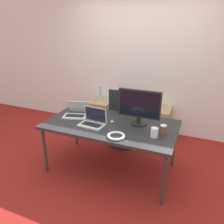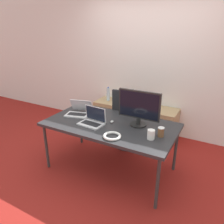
% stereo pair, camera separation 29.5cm
% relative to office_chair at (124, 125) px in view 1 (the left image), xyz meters
% --- Properties ---
extents(ground_plane, '(14.00, 14.00, 0.00)m').
position_rel_office_chair_xyz_m(ground_plane, '(0.05, -0.72, -0.39)').
color(ground_plane, maroon).
extents(wall_back, '(10.00, 0.05, 2.60)m').
position_rel_office_chair_xyz_m(wall_back, '(0.05, 0.79, 0.91)').
color(wall_back, silver).
rests_on(wall_back, ground_plane).
extents(desk, '(1.77, 0.95, 0.73)m').
position_rel_office_chair_xyz_m(desk, '(0.05, -0.72, 0.30)').
color(desk, '#28282B').
rests_on(desk, ground_plane).
extents(office_chair, '(0.56, 0.59, 1.05)m').
position_rel_office_chair_xyz_m(office_chair, '(0.00, 0.00, 0.00)').
color(office_chair, '#232326').
rests_on(office_chair, ground_plane).
extents(cabinet_left, '(0.44, 0.47, 0.57)m').
position_rel_office_chair_xyz_m(cabinet_left, '(-0.69, 0.52, -0.10)').
color(cabinet_left, tan).
rests_on(cabinet_left, ground_plane).
extents(cabinet_right, '(0.44, 0.47, 0.57)m').
position_rel_office_chair_xyz_m(cabinet_right, '(0.48, 0.52, -0.10)').
color(cabinet_right, tan).
rests_on(cabinet_right, ground_plane).
extents(water_bottle, '(0.06, 0.06, 0.28)m').
position_rel_office_chair_xyz_m(water_bottle, '(-0.69, 0.52, 0.31)').
color(water_bottle, silver).
rests_on(water_bottle, cabinet_left).
extents(laptop_left, '(0.35, 0.25, 0.23)m').
position_rel_office_chair_xyz_m(laptop_left, '(-0.15, -0.85, 0.39)').
color(laptop_left, silver).
rests_on(laptop_left, desk).
extents(laptop_right, '(0.38, 0.38, 0.21)m').
position_rel_office_chair_xyz_m(laptop_right, '(-0.52, -0.67, 0.39)').
color(laptop_right, silver).
rests_on(laptop_right, desk).
extents(monitor, '(0.57, 0.22, 0.48)m').
position_rel_office_chair_xyz_m(monitor, '(0.41, -0.60, 0.59)').
color(monitor, black).
rests_on(monitor, desk).
extents(mouse, '(0.04, 0.06, 0.03)m').
position_rel_office_chair_xyz_m(mouse, '(0.06, -0.69, 0.36)').
color(mouse, silver).
rests_on(mouse, desk).
extents(coffee_cup_white, '(0.09, 0.09, 0.12)m').
position_rel_office_chair_xyz_m(coffee_cup_white, '(0.68, -0.87, 0.40)').
color(coffee_cup_white, white).
rests_on(coffee_cup_white, desk).
extents(coffee_cup_brown, '(0.08, 0.08, 0.12)m').
position_rel_office_chair_xyz_m(coffee_cup_brown, '(0.77, -0.76, 0.40)').
color(coffee_cup_brown, brown).
rests_on(coffee_cup_brown, desk).
extents(cable_coil, '(0.22, 0.22, 0.03)m').
position_rel_office_chair_xyz_m(cable_coil, '(0.27, -1.06, 0.36)').
color(cable_coil, white).
rests_on(cable_coil, desk).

